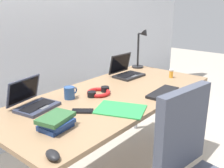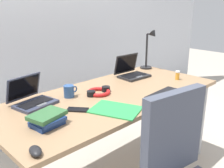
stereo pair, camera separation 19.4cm
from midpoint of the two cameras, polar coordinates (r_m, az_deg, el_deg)
The scene contains 13 objects.
wall_back at distance 2.71m, azimuth -14.88°, elevation 14.89°, with size 6.00×0.13×2.60m.
desk at distance 1.99m, azimuth 2.80°, elevation -3.80°, with size 1.80×0.80×0.74m.
desk_lamp at distance 2.69m, azimuth 10.28°, elevation 7.35°, with size 0.12×0.18×0.40m.
laptop_front_left at distance 1.81m, azimuth -14.28°, elevation -3.22°, with size 0.30×0.28×0.19m.
laptop_far_corner at distance 2.42m, azimuth 6.66°, elevation 2.55°, with size 0.28×0.24×0.20m.
external_keyboard at distance 1.99m, azimuth 14.04°, elevation -2.27°, with size 0.33×0.12×0.02m, color black.
computer_mouse at distance 1.26m, azimuth -12.16°, elevation -14.33°, with size 0.06×0.10×0.03m, color black.
cell_phone at distance 1.68m, azimuth -4.29°, elevation -5.71°, with size 0.06×0.14×0.01m, color black.
headphones at distance 1.97m, azimuth -0.12°, elevation -1.76°, with size 0.21×0.18×0.04m.
pill_bottle at distance 2.41m, azimuth 16.45°, elevation 1.85°, with size 0.04×0.04×0.08m.
book_stack at distance 1.50m, azimuth -10.42°, elevation -7.68°, with size 0.22×0.18×0.07m.
paper_folder_back_left at distance 1.69m, azimuth 4.10°, elevation -5.68°, with size 0.23×0.31×0.01m, color green.
coffee_mug at distance 1.90m, azimuth -6.54°, elevation -1.63°, with size 0.11×0.08×0.09m.
Camera 2 is at (-1.29, -1.32, 1.42)m, focal length 41.61 mm.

